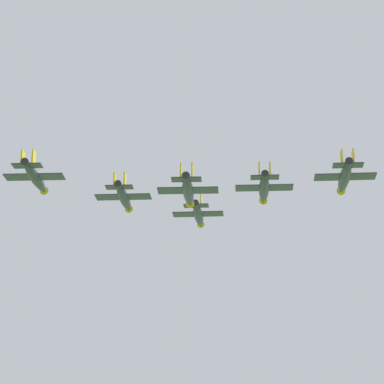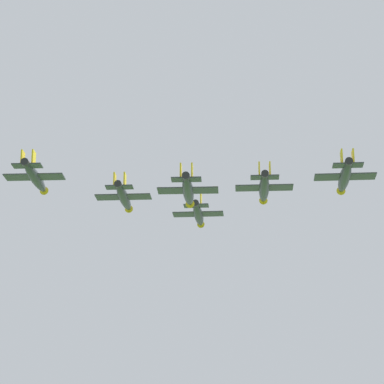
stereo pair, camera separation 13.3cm
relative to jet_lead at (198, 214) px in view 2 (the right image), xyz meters
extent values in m
ellipsoid|color=#2D3338|center=(-0.03, 0.00, -0.08)|extent=(15.41, 4.13, 1.97)
cone|color=gold|center=(8.40, 1.22, -0.08)|extent=(2.18, 1.93, 1.67)
ellipsoid|color=#334751|center=(3.30, 0.48, 0.66)|extent=(2.80, 1.83, 1.15)
cube|color=#2D3338|center=(-0.79, -0.11, -0.19)|extent=(5.02, 11.31, 0.20)
cube|color=gold|center=(-1.49, 4.75, -0.14)|extent=(3.22, 1.21, 0.24)
cube|color=gold|center=(-0.08, -4.98, -0.14)|extent=(3.22, 1.21, 0.24)
cube|color=#2D3338|center=(-6.38, -0.92, -0.08)|extent=(3.13, 5.53, 0.20)
cube|color=gold|center=(-6.22, 0.09, 1.34)|extent=(2.20, 0.57, 2.84)
cube|color=gold|center=(-5.94, -1.85, 1.34)|extent=(2.20, 0.57, 2.84)
cylinder|color=black|center=(-8.03, -1.16, -0.08)|extent=(1.28, 1.52, 1.38)
ellipsoid|color=#2D3338|center=(-18.51, 11.21, -1.27)|extent=(15.60, 4.44, 1.99)
cone|color=gold|center=(-10.00, 12.59, -1.27)|extent=(2.23, 1.99, 1.69)
ellipsoid|color=#334751|center=(-15.15, 11.76, -0.52)|extent=(2.86, 1.90, 1.16)
cube|color=#2D3338|center=(-19.27, 11.09, -1.38)|extent=(5.26, 11.48, 0.20)
cube|color=gold|center=(-20.07, 16.00, -1.32)|extent=(3.27, 1.27, 0.24)
cube|color=gold|center=(-18.48, 6.18, -1.32)|extent=(3.27, 1.27, 0.24)
cube|color=#2D3338|center=(-24.92, 10.17, -1.27)|extent=(3.25, 5.63, 0.20)
cube|color=gold|center=(-24.78, 11.21, 0.17)|extent=(2.22, 0.62, 2.87)
cube|color=gold|center=(-24.46, 9.24, 0.17)|extent=(2.22, 0.62, 2.87)
cylinder|color=black|center=(-26.58, 9.91, -1.27)|extent=(1.31, 1.55, 1.39)
ellipsoid|color=#2D3338|center=(-14.08, -16.43, 0.06)|extent=(16.03, 4.62, 2.05)
cone|color=gold|center=(-5.33, -14.98, 0.06)|extent=(2.30, 2.05, 1.74)
ellipsoid|color=#334751|center=(-10.62, -15.86, 0.83)|extent=(2.94, 1.96, 1.19)
cube|color=#2D3338|center=(-14.86, -16.56, -0.05)|extent=(5.45, 11.80, 0.20)
cube|color=gold|center=(-15.70, -11.52, 0.01)|extent=(3.36, 1.32, 0.25)
cube|color=gold|center=(-14.02, -21.61, 0.01)|extent=(3.36, 1.32, 0.25)
cube|color=#2D3338|center=(-20.67, -17.53, 0.06)|extent=(3.36, 5.79, 0.20)
cube|color=gold|center=(-20.52, -16.47, 1.54)|extent=(2.29, 0.64, 2.95)
cube|color=gold|center=(-20.19, -18.48, 1.54)|extent=(2.29, 0.64, 2.95)
cylinder|color=black|center=(-22.37, -17.81, 0.06)|extent=(1.36, 1.60, 1.43)
ellipsoid|color=#2D3338|center=(-36.98, 22.43, -2.52)|extent=(15.33, 4.48, 1.96)
cone|color=gold|center=(-28.63, 23.85, -2.52)|extent=(2.21, 1.97, 1.66)
ellipsoid|color=#334751|center=(-33.68, 22.99, -1.79)|extent=(2.82, 1.88, 1.14)
cube|color=#2D3338|center=(-37.73, 22.30, -2.63)|extent=(5.25, 11.30, 0.20)
cube|color=gold|center=(-38.56, 27.12, -2.57)|extent=(3.21, 1.28, 0.23)
cube|color=gold|center=(-36.91, 17.48, -2.57)|extent=(3.21, 1.28, 0.23)
cube|color=#2D3338|center=(-43.29, 21.36, -2.52)|extent=(3.23, 5.54, 0.20)
cube|color=gold|center=(-43.15, 22.37, -1.11)|extent=(2.19, 0.62, 2.83)
cube|color=gold|center=(-42.82, 20.44, -1.11)|extent=(2.19, 0.62, 2.83)
cylinder|color=black|center=(-44.91, 21.08, -2.52)|extent=(1.30, 1.53, 1.37)
ellipsoid|color=#2D3338|center=(-28.12, -32.86, -3.74)|extent=(15.31, 4.17, 1.95)
cone|color=gold|center=(-19.75, -31.62, -3.74)|extent=(2.18, 1.93, 1.66)
ellipsoid|color=#334751|center=(-24.82, -32.37, -3.00)|extent=(2.79, 1.83, 1.14)
cube|color=#2D3338|center=(-28.87, -32.97, -3.85)|extent=(5.03, 11.24, 0.20)
cube|color=gold|center=(-29.59, -28.15, -3.79)|extent=(3.20, 1.21, 0.23)
cube|color=gold|center=(-28.16, -37.80, -3.79)|extent=(3.20, 1.21, 0.23)
cube|color=#2D3338|center=(-34.43, -33.80, -3.74)|extent=(3.13, 5.50, 0.20)
cube|color=gold|center=(-34.28, -32.79, -2.33)|extent=(2.18, 0.58, 2.82)
cube|color=gold|center=(-33.99, -34.72, -2.33)|extent=(2.18, 0.58, 2.82)
cylinder|color=black|center=(-36.07, -34.05, -3.74)|extent=(1.27, 1.51, 1.37)
ellipsoid|color=#2D3338|center=(-32.55, -5.22, -5.71)|extent=(15.34, 4.64, 1.96)
cone|color=gold|center=(-24.20, -3.71, -5.71)|extent=(2.22, 1.99, 1.66)
ellipsoid|color=#334751|center=(-29.26, -4.62, -4.98)|extent=(2.83, 1.91, 1.14)
cube|color=#2D3338|center=(-33.30, -5.35, -5.82)|extent=(5.36, 11.33, 0.20)
cube|color=gold|center=(-34.17, -0.53, -5.77)|extent=(3.22, 1.31, 0.24)
cube|color=gold|center=(-32.43, -10.17, -5.77)|extent=(3.22, 1.31, 0.24)
cube|color=#2D3338|center=(-38.85, -6.36, -5.71)|extent=(3.28, 5.57, 0.20)
cube|color=gold|center=(-38.73, -5.34, -4.30)|extent=(2.19, 0.64, 2.83)
cube|color=gold|center=(-38.38, -7.26, -4.30)|extent=(2.19, 0.64, 2.83)
cylinder|color=black|center=(-40.48, -6.65, -5.71)|extent=(1.31, 1.54, 1.37)
camera|label=1|loc=(-178.29, -38.80, -55.77)|focal=82.24mm
camera|label=2|loc=(-178.26, -38.93, -55.77)|focal=82.24mm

